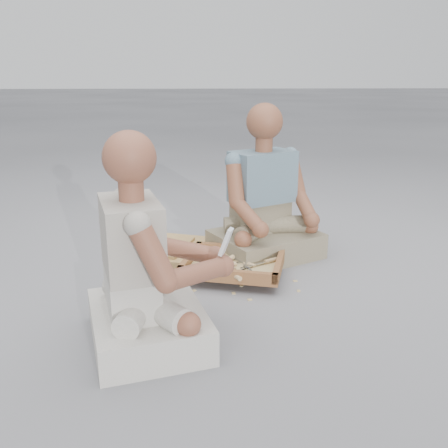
{
  "coord_description": "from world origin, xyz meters",
  "views": [
    {
      "loc": [
        -0.09,
        -1.98,
        0.97
      ],
      "look_at": [
        0.02,
        0.22,
        0.3
      ],
      "focal_mm": 40.0,
      "sensor_mm": 36.0,
      "label": 1
    }
  ],
  "objects_px": {
    "carved_panel": "(194,252)",
    "tool_tray": "(234,264)",
    "companion": "(265,207)",
    "craftsman": "(145,275)"
  },
  "relations": [
    {
      "from": "tool_tray",
      "to": "companion",
      "type": "relative_size",
      "value": 0.67
    },
    {
      "from": "companion",
      "to": "tool_tray",
      "type": "bearing_deg",
      "value": 30.01
    },
    {
      "from": "companion",
      "to": "carved_panel",
      "type": "bearing_deg",
      "value": -27.89
    },
    {
      "from": "carved_panel",
      "to": "tool_tray",
      "type": "height_order",
      "value": "tool_tray"
    },
    {
      "from": "carved_panel",
      "to": "companion",
      "type": "relative_size",
      "value": 0.82
    },
    {
      "from": "carved_panel",
      "to": "craftsman",
      "type": "relative_size",
      "value": 0.85
    },
    {
      "from": "craftsman",
      "to": "carved_panel",
      "type": "bearing_deg",
      "value": 154.23
    },
    {
      "from": "tool_tray",
      "to": "craftsman",
      "type": "xyz_separation_m",
      "value": [
        -0.37,
        -0.6,
        0.2
      ]
    },
    {
      "from": "tool_tray",
      "to": "craftsman",
      "type": "relative_size",
      "value": 0.7
    },
    {
      "from": "carved_panel",
      "to": "companion",
      "type": "height_order",
      "value": "companion"
    }
  ]
}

